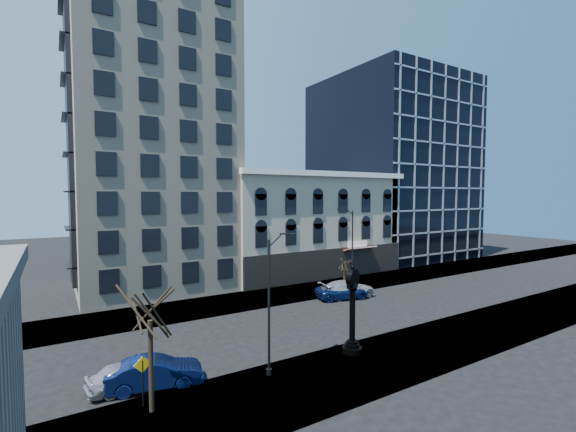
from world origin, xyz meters
TOP-DOWN VIEW (x-y plane):
  - ground at (0.00, 0.00)m, footprint 160.00×160.00m
  - sidewalk_far at (0.00, 8.00)m, footprint 160.00×6.00m
  - sidewalk_near at (0.00, -8.00)m, footprint 160.00×6.00m
  - cream_tower at (-6.11, 18.88)m, footprint 15.90×15.40m
  - victorian_row at (12.00, 15.89)m, footprint 22.60×11.19m
  - glass_office at (32.00, 20.91)m, footprint 20.00×20.15m
  - street_clock at (0.31, -6.31)m, footprint 1.22×1.22m
  - street_lamp_near at (-4.93, -6.09)m, footprint 1.95×0.77m
  - street_lamp_far at (10.70, 6.31)m, footprint 2.20×0.50m
  - bare_tree_near at (-11.64, -6.59)m, footprint 3.88×3.88m
  - bare_tree_far at (10.17, 6.23)m, footprint 2.38×2.38m
  - warning_sign at (-11.89, -6.00)m, footprint 0.77×0.07m
  - car_near_a at (-12.06, -3.53)m, footprint 4.30×2.21m
  - car_near_b at (-10.97, -4.22)m, footprint 4.95×2.63m
  - car_far_a at (7.99, 3.96)m, footprint 5.48×3.49m
  - car_far_b at (8.73, 4.05)m, footprint 5.77×2.86m

SIDE VIEW (x-z plane):
  - ground at x=0.00m, z-range 0.00..0.00m
  - sidewalk_far at x=0.00m, z-range 0.00..0.12m
  - sidewalk_near at x=0.00m, z-range 0.00..0.12m
  - car_near_a at x=-12.06m, z-range 0.00..1.40m
  - car_far_a at x=7.99m, z-range 0.00..1.41m
  - car_near_b at x=-10.97m, z-range 0.00..1.55m
  - car_far_b at x=8.73m, z-range 0.00..1.61m
  - warning_sign at x=-11.89m, z-range 0.56..2.92m
  - street_clock at x=0.31m, z-range -0.14..5.25m
  - bare_tree_far at x=10.17m, z-range 1.15..5.23m
  - bare_tree_near at x=-11.64m, z-range 1.82..8.49m
  - street_lamp_near at x=-4.93m, z-range 2.09..9.83m
  - victorian_row at x=12.00m, z-range -0.25..12.25m
  - street_lamp_far at x=10.70m, z-range 2.29..10.80m
  - glass_office at x=32.00m, z-range 0.00..28.00m
  - cream_tower at x=-6.11m, z-range -1.93..40.57m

